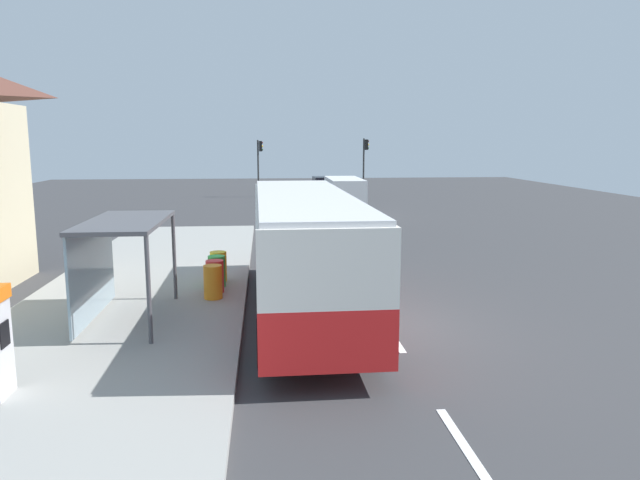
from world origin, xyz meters
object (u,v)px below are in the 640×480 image
at_px(recycling_bin_yellow, 218,267).
at_px(recycling_bin_orange, 213,282).
at_px(white_van, 344,194).
at_px(recycling_bin_red, 215,276).
at_px(recycling_bin_green, 217,271).
at_px(bus_shelter, 113,244).
at_px(sedan_near, 323,185).
at_px(traffic_light_near_side, 365,158).
at_px(bus, 304,246).
at_px(traffic_light_far_side, 259,159).

bearing_deg(recycling_bin_yellow, recycling_bin_orange, -90.00).
distance_m(white_van, recycling_bin_red, 20.37).
height_order(recycling_bin_green, recycling_bin_yellow, same).
distance_m(recycling_bin_green, bus_shelter, 4.18).
bearing_deg(recycling_bin_green, sedan_near, 79.06).
height_order(recycling_bin_yellow, traffic_light_near_side, traffic_light_near_side).
xyz_separation_m(recycling_bin_red, bus_shelter, (-2.21, -2.54, 1.44)).
bearing_deg(bus, traffic_light_far_side, 92.32).
height_order(recycling_bin_orange, recycling_bin_green, same).
distance_m(recycling_bin_red, traffic_light_far_side, 32.46).
distance_m(white_van, traffic_light_far_side, 14.17).
height_order(bus, recycling_bin_orange, bus).
bearing_deg(recycling_bin_orange, traffic_light_far_side, 88.09).
xyz_separation_m(bus, bus_shelter, (-4.70, -0.70, 0.25)).
distance_m(sedan_near, recycling_bin_orange, 35.63).
height_order(white_van, traffic_light_far_side, traffic_light_far_side).
distance_m(bus, traffic_light_far_side, 34.24).
bearing_deg(white_van, traffic_light_near_side, 74.88).
bearing_deg(bus, recycling_bin_orange, 155.35).
bearing_deg(bus_shelter, recycling_bin_green, 55.68).
bearing_deg(traffic_light_near_side, recycling_bin_red, -107.10).
distance_m(traffic_light_near_side, traffic_light_far_side, 8.64).
bearing_deg(bus, recycling_bin_red, 143.49).
xyz_separation_m(white_van, traffic_light_near_side, (3.30, 12.22, 1.83)).
xyz_separation_m(sedan_near, traffic_light_near_side, (3.20, -2.79, 2.39)).
height_order(sedan_near, recycling_bin_red, sedan_near).
bearing_deg(traffic_light_near_side, recycling_bin_yellow, -107.84).
bearing_deg(traffic_light_near_side, recycling_bin_green, -107.46).
height_order(bus, recycling_bin_green, bus).
height_order(white_van, recycling_bin_red, white_van).
xyz_separation_m(sedan_near, recycling_bin_orange, (-6.50, -35.03, -0.14)).
bearing_deg(traffic_light_far_side, recycling_bin_green, -92.00).
relative_size(sedan_near, recycling_bin_orange, 4.70).
distance_m(sedan_near, recycling_bin_yellow, 33.57).
bearing_deg(traffic_light_near_side, traffic_light_far_side, 174.68).
bearing_deg(bus, white_van, 79.53).
bearing_deg(bus_shelter, white_van, 68.50).
distance_m(sedan_near, recycling_bin_green, 34.26).
relative_size(white_van, bus_shelter, 1.30).
distance_m(bus, traffic_light_near_side, 34.18).
height_order(white_van, bus_shelter, bus_shelter).
relative_size(recycling_bin_yellow, traffic_light_near_side, 0.20).
bearing_deg(traffic_light_near_side, white_van, -105.12).
relative_size(white_van, recycling_bin_yellow, 5.48).
bearing_deg(recycling_bin_green, bus_shelter, -124.32).
bearing_deg(recycling_bin_yellow, sedan_near, 78.83).
bearing_deg(sedan_near, recycling_bin_red, -100.72).
height_order(recycling_bin_orange, recycling_bin_red, same).
distance_m(sedan_near, recycling_bin_red, 34.94).
bearing_deg(recycling_bin_green, traffic_light_far_side, 88.00).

